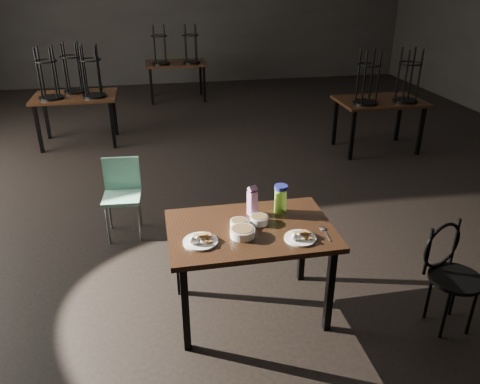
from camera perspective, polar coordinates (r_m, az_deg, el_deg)
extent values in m
plane|color=black|center=(5.81, 0.54, 0.67)|extent=(12.00, 12.00, 0.00)
cube|color=black|center=(11.24, -5.96, 21.17)|extent=(10.00, 0.04, 3.20)
cube|color=black|center=(3.41, 1.28, -4.68)|extent=(1.20, 0.80, 0.04)
cube|color=black|center=(3.31, -6.68, -13.91)|extent=(0.05, 0.05, 0.71)
cube|color=black|center=(3.50, 10.88, -11.68)|extent=(0.05, 0.05, 0.71)
cube|color=black|center=(3.82, -7.51, -7.86)|extent=(0.05, 0.05, 0.71)
cube|color=black|center=(3.99, 7.61, -6.29)|extent=(0.05, 0.05, 0.71)
cylinder|color=white|center=(3.24, -4.85, -6.03)|extent=(0.24, 0.24, 0.01)
cube|color=olive|center=(3.24, -4.87, -4.91)|extent=(0.09, 0.09, 0.04)
cube|color=olive|center=(3.25, -4.36, -4.86)|extent=(0.10, 0.10, 0.03)
ellipsoid|color=white|center=(3.19, -5.84, -5.88)|extent=(0.05, 0.05, 0.06)
ellipsoid|color=white|center=(3.19, -5.23, -5.83)|extent=(0.05, 0.05, 0.06)
cylinder|color=white|center=(3.29, 7.35, -5.60)|extent=(0.22, 0.22, 0.01)
cube|color=olive|center=(3.30, 7.29, -4.58)|extent=(0.08, 0.08, 0.04)
cube|color=olive|center=(3.31, 7.72, -4.53)|extent=(0.09, 0.09, 0.03)
ellipsoid|color=white|center=(3.23, 6.64, -5.48)|extent=(0.04, 0.04, 0.05)
ellipsoid|color=white|center=(3.24, 7.17, -5.42)|extent=(0.04, 0.04, 0.05)
cylinder|color=white|center=(3.41, -0.14, -3.85)|extent=(0.13, 0.13, 0.05)
cylinder|color=brown|center=(3.40, -0.14, -3.59)|extent=(0.11, 0.11, 0.01)
cylinder|color=white|center=(3.45, 2.33, -3.42)|extent=(0.14, 0.14, 0.05)
cylinder|color=brown|center=(3.44, 2.33, -3.15)|extent=(0.11, 0.11, 0.01)
cylinder|color=white|center=(3.28, 0.29, -4.96)|extent=(0.18, 0.18, 0.06)
cylinder|color=brown|center=(3.27, 0.29, -4.64)|extent=(0.15, 0.15, 0.01)
cube|color=#8F1A79|center=(3.53, 1.50, -1.38)|extent=(0.08, 0.08, 0.19)
cube|color=#8F1A79|center=(3.48, 1.53, 0.32)|extent=(0.08, 0.08, 0.06)
cylinder|color=#91DE41|center=(3.58, 4.95, -1.07)|extent=(0.12, 0.12, 0.19)
cylinder|color=navy|center=(3.53, 5.02, 0.56)|extent=(0.14, 0.14, 0.03)
ellipsoid|color=silver|center=(3.43, 10.01, -4.40)|extent=(0.05, 0.06, 0.01)
cube|color=silver|center=(3.35, 10.62, -5.31)|extent=(0.02, 0.14, 0.00)
cylinder|color=black|center=(3.76, 24.81, -9.57)|extent=(0.38, 0.38, 0.03)
torus|color=black|center=(3.74, 23.41, -6.00)|extent=(0.36, 0.14, 0.37)
cylinder|color=black|center=(4.01, 24.67, -11.00)|extent=(0.02, 0.02, 0.43)
cylinder|color=black|center=(3.90, 22.00, -11.59)|extent=(0.02, 0.02, 0.43)
cylinder|color=black|center=(3.76, 23.73, -13.45)|extent=(0.02, 0.02, 0.43)
cylinder|color=black|center=(3.88, 26.46, -12.77)|extent=(0.02, 0.02, 0.43)
cube|color=#73B399|center=(4.74, -14.19, -0.63)|extent=(0.38, 0.38, 0.04)
cube|color=#73B399|center=(4.81, -14.23, 2.24)|extent=(0.36, 0.05, 0.34)
cylinder|color=slate|center=(4.71, -15.82, -3.85)|extent=(0.02, 0.02, 0.42)
cylinder|color=slate|center=(4.69, -12.14, -3.57)|extent=(0.02, 0.02, 0.42)
cylinder|color=slate|center=(4.98, -15.62, -2.16)|extent=(0.02, 0.02, 0.42)
cylinder|color=slate|center=(4.96, -12.14, -1.88)|extent=(0.02, 0.02, 0.42)
cube|color=black|center=(7.49, -19.49, 10.92)|extent=(1.20, 0.80, 0.04)
cube|color=black|center=(7.38, -23.36, 7.03)|extent=(0.05, 0.05, 0.71)
cube|color=black|center=(7.23, -15.26, 7.87)|extent=(0.05, 0.05, 0.71)
cube|color=black|center=(7.98, -22.54, 8.47)|extent=(0.05, 0.05, 0.71)
cube|color=black|center=(7.84, -15.03, 9.26)|extent=(0.05, 0.05, 0.71)
cylinder|color=black|center=(7.39, -22.00, 10.63)|extent=(0.34, 0.34, 0.03)
torus|color=black|center=(7.29, -22.65, 14.40)|extent=(0.32, 0.32, 0.02)
cylinder|color=black|center=(7.40, -21.58, 13.63)|extent=(0.03, 0.03, 0.70)
cylinder|color=black|center=(7.43, -23.11, 13.43)|extent=(0.03, 0.03, 0.70)
cylinder|color=black|center=(7.24, -23.39, 13.10)|extent=(0.03, 0.03, 0.70)
cylinder|color=black|center=(7.20, -21.82, 13.31)|extent=(0.03, 0.03, 0.70)
cylinder|color=black|center=(7.30, -17.32, 11.15)|extent=(0.34, 0.34, 0.03)
torus|color=black|center=(7.20, -17.85, 14.99)|extent=(0.32, 0.32, 0.02)
cylinder|color=black|center=(7.31, -16.84, 14.18)|extent=(0.03, 0.03, 0.70)
cylinder|color=black|center=(7.34, -18.42, 14.01)|extent=(0.03, 0.03, 0.70)
cylinder|color=black|center=(7.14, -18.58, 13.70)|extent=(0.03, 0.03, 0.70)
cylinder|color=black|center=(7.12, -16.96, 13.88)|extent=(0.03, 0.03, 0.70)
cylinder|color=black|center=(7.66, -19.37, 11.51)|extent=(0.34, 0.34, 0.03)
torus|color=black|center=(7.57, -19.94, 15.16)|extent=(0.32, 0.32, 0.02)
cylinder|color=black|center=(7.67, -18.94, 14.40)|extent=(0.03, 0.03, 0.70)
cylinder|color=black|center=(7.70, -20.44, 14.22)|extent=(0.03, 0.03, 0.70)
cylinder|color=black|center=(7.51, -20.64, 13.93)|extent=(0.03, 0.03, 0.70)
cylinder|color=black|center=(7.48, -19.11, 14.11)|extent=(0.03, 0.03, 0.70)
cube|color=black|center=(7.10, 16.69, 10.55)|extent=(1.20, 0.80, 0.04)
cube|color=black|center=(6.71, 13.51, 6.71)|extent=(0.05, 0.05, 0.71)
cube|color=black|center=(7.19, 21.16, 6.94)|extent=(0.05, 0.05, 0.71)
cube|color=black|center=(7.26, 11.51, 8.35)|extent=(0.05, 0.05, 0.71)
cube|color=black|center=(7.71, 18.77, 8.51)|extent=(0.05, 0.05, 0.71)
cylinder|color=black|center=(6.83, 15.01, 10.49)|extent=(0.34, 0.34, 0.03)
torus|color=black|center=(6.72, 15.50, 14.59)|extent=(0.32, 0.32, 0.02)
cylinder|color=black|center=(6.88, 15.78, 13.64)|extent=(0.03, 0.03, 0.70)
cylinder|color=black|center=(6.80, 14.23, 13.67)|extent=(0.03, 0.03, 0.70)
cylinder|color=black|center=(6.62, 14.94, 13.29)|extent=(0.03, 0.03, 0.70)
cylinder|color=black|center=(6.71, 16.51, 13.26)|extent=(0.03, 0.03, 0.70)
cylinder|color=black|center=(7.11, 19.46, 10.48)|extent=(0.34, 0.34, 0.03)
torus|color=black|center=(7.01, 20.07, 14.41)|extent=(0.32, 0.32, 0.02)
cylinder|color=black|center=(7.16, 20.21, 13.50)|extent=(0.03, 0.03, 0.70)
cylinder|color=black|center=(7.07, 18.79, 13.55)|extent=(0.03, 0.03, 0.70)
cylinder|color=black|center=(6.90, 19.57, 13.17)|extent=(0.03, 0.03, 0.70)
cylinder|color=black|center=(7.00, 21.02, 13.12)|extent=(0.03, 0.03, 0.70)
cube|color=black|center=(9.78, -7.83, 15.28)|extent=(1.20, 0.80, 0.04)
cube|color=black|center=(9.53, -10.75, 12.50)|extent=(0.05, 0.05, 0.71)
cube|color=black|center=(9.59, -4.38, 12.94)|extent=(0.05, 0.05, 0.71)
cube|color=black|center=(10.15, -10.83, 13.29)|extent=(0.05, 0.05, 0.71)
cube|color=black|center=(10.21, -4.83, 13.71)|extent=(0.05, 0.05, 0.71)
cylinder|color=black|center=(9.62, -9.62, 15.20)|extent=(0.34, 0.34, 0.03)
torus|color=black|center=(9.54, -9.85, 18.15)|extent=(0.32, 0.32, 0.02)
cylinder|color=black|center=(9.66, -9.20, 17.48)|extent=(0.03, 0.03, 0.70)
cylinder|color=black|center=(9.66, -10.42, 17.38)|extent=(0.03, 0.03, 0.70)
cylinder|color=black|center=(9.46, -10.39, 17.22)|extent=(0.03, 0.03, 0.70)
cylinder|color=black|center=(9.46, -9.14, 17.31)|extent=(0.03, 0.03, 0.70)
cylinder|color=black|center=(9.65, -5.94, 15.45)|extent=(0.34, 0.34, 0.03)
torus|color=black|center=(9.58, -6.08, 18.39)|extent=(0.32, 0.32, 0.02)
cylinder|color=black|center=(9.70, -5.49, 17.71)|extent=(0.03, 0.03, 0.70)
cylinder|color=black|center=(9.68, -6.71, 17.64)|extent=(0.03, 0.03, 0.70)
cylinder|color=black|center=(9.49, -6.60, 17.48)|extent=(0.03, 0.03, 0.70)
cylinder|color=black|center=(9.51, -5.36, 17.55)|extent=(0.03, 0.03, 0.70)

